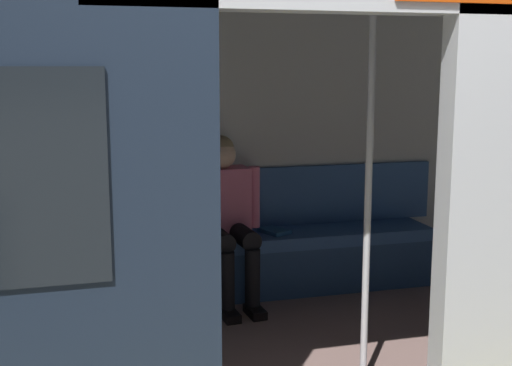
{
  "coord_description": "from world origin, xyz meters",
  "views": [
    {
      "loc": [
        1.0,
        2.48,
        1.66
      ],
      "look_at": [
        -0.0,
        -1.18,
        1.0
      ],
      "focal_mm": 47.54,
      "sensor_mm": 36.0,
      "label": 1
    }
  ],
  "objects_px": {
    "grab_pole_door": "(206,207)",
    "handbag": "(153,229)",
    "bench_seat": "(222,252)",
    "train_car": "(247,106)",
    "person_seated": "(225,209)",
    "book": "(274,231)",
    "grab_pole_far": "(368,195)"
  },
  "relations": [
    {
      "from": "grab_pole_door",
      "to": "train_car",
      "type": "bearing_deg",
      "value": -119.36
    },
    {
      "from": "train_car",
      "to": "grab_pole_door",
      "type": "xyz_separation_m",
      "value": [
        0.36,
        0.63,
        -0.42
      ]
    },
    {
      "from": "grab_pole_door",
      "to": "bench_seat",
      "type": "bearing_deg",
      "value": -104.76
    },
    {
      "from": "handbag",
      "to": "grab_pole_far",
      "type": "xyz_separation_m",
      "value": [
        -0.89,
        1.58,
        0.49
      ]
    },
    {
      "from": "handbag",
      "to": "grab_pole_far",
      "type": "distance_m",
      "value": 1.88
    },
    {
      "from": "train_car",
      "to": "book",
      "type": "bearing_deg",
      "value": -115.05
    },
    {
      "from": "grab_pole_door",
      "to": "grab_pole_far",
      "type": "distance_m",
      "value": 0.84
    },
    {
      "from": "book",
      "to": "train_car",
      "type": "bearing_deg",
      "value": 40.44
    },
    {
      "from": "train_car",
      "to": "grab_pole_door",
      "type": "height_order",
      "value": "train_car"
    },
    {
      "from": "bench_seat",
      "to": "handbag",
      "type": "height_order",
      "value": "handbag"
    },
    {
      "from": "person_seated",
      "to": "handbag",
      "type": "distance_m",
      "value": 0.52
    },
    {
      "from": "book",
      "to": "grab_pole_far",
      "type": "distance_m",
      "value": 1.65
    },
    {
      "from": "bench_seat",
      "to": "person_seated",
      "type": "bearing_deg",
      "value": 106.4
    },
    {
      "from": "book",
      "to": "bench_seat",
      "type": "bearing_deg",
      "value": -18.41
    },
    {
      "from": "bench_seat",
      "to": "person_seated",
      "type": "relative_size",
      "value": 2.73
    },
    {
      "from": "person_seated",
      "to": "book",
      "type": "distance_m",
      "value": 0.45
    },
    {
      "from": "train_car",
      "to": "bench_seat",
      "type": "height_order",
      "value": "train_car"
    },
    {
      "from": "train_car",
      "to": "bench_seat",
      "type": "xyz_separation_m",
      "value": [
        -0.06,
        -0.95,
        -1.09
      ]
    },
    {
      "from": "person_seated",
      "to": "handbag",
      "type": "xyz_separation_m",
      "value": [
        0.49,
        -0.12,
        -0.14
      ]
    },
    {
      "from": "person_seated",
      "to": "handbag",
      "type": "bearing_deg",
      "value": -13.35
    },
    {
      "from": "person_seated",
      "to": "book",
      "type": "height_order",
      "value": "person_seated"
    },
    {
      "from": "grab_pole_door",
      "to": "handbag",
      "type": "bearing_deg",
      "value": -88.05
    },
    {
      "from": "grab_pole_far",
      "to": "train_car",
      "type": "bearing_deg",
      "value": -49.36
    },
    {
      "from": "bench_seat",
      "to": "handbag",
      "type": "relative_size",
      "value": 12.33
    },
    {
      "from": "person_seated",
      "to": "grab_pole_door",
      "type": "distance_m",
      "value": 1.63
    },
    {
      "from": "grab_pole_door",
      "to": "grab_pole_far",
      "type": "height_order",
      "value": "same"
    },
    {
      "from": "bench_seat",
      "to": "train_car",
      "type": "bearing_deg",
      "value": 86.3
    },
    {
      "from": "grab_pole_door",
      "to": "book",
      "type": "bearing_deg",
      "value": -116.77
    },
    {
      "from": "grab_pole_door",
      "to": "grab_pole_far",
      "type": "xyz_separation_m",
      "value": [
        -0.84,
        -0.07,
        0.0
      ]
    },
    {
      "from": "grab_pole_far",
      "to": "person_seated",
      "type": "bearing_deg",
      "value": -74.58
    },
    {
      "from": "bench_seat",
      "to": "grab_pole_door",
      "type": "bearing_deg",
      "value": 75.24
    },
    {
      "from": "train_car",
      "to": "bench_seat",
      "type": "bearing_deg",
      "value": -93.7
    }
  ]
}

